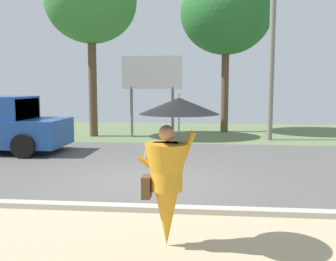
# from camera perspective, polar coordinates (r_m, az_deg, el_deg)

# --- Properties ---
(ground_plane) EXTENTS (40.00, 22.00, 0.20)m
(ground_plane) POSITION_cam_1_polar(r_m,az_deg,el_deg) (11.71, -1.11, -4.45)
(ground_plane) COLOR #565451
(monk_pedestrian) EXTENTS (1.12, 1.08, 2.13)m
(monk_pedestrian) POSITION_cam_1_polar(r_m,az_deg,el_deg) (5.17, 0.28, -5.39)
(monk_pedestrian) COLOR orange
(monk_pedestrian) RESTS_ON ground_plane
(utility_pole) EXTENTS (1.80, 0.24, 7.84)m
(utility_pole) POSITION_cam_1_polar(r_m,az_deg,el_deg) (16.19, 15.47, 13.14)
(utility_pole) COLOR gray
(utility_pole) RESTS_ON ground_plane
(roadside_billboard) EXTENTS (2.60, 0.12, 3.50)m
(roadside_billboard) POSITION_cam_1_polar(r_m,az_deg,el_deg) (16.35, -2.45, 7.86)
(roadside_billboard) COLOR slate
(roadside_billboard) RESTS_ON ground_plane
(tree_left_far) EXTENTS (4.34, 4.34, 7.66)m
(tree_left_far) POSITION_cam_1_polar(r_m,az_deg,el_deg) (18.90, 8.78, 17.13)
(tree_left_far) COLOR brown
(tree_left_far) RESTS_ON ground_plane
(tree_center_back) EXTENTS (3.94, 3.94, 7.64)m
(tree_center_back) POSITION_cam_1_polar(r_m,az_deg,el_deg) (17.42, -11.58, 18.50)
(tree_center_back) COLOR brown
(tree_center_back) RESTS_ON ground_plane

